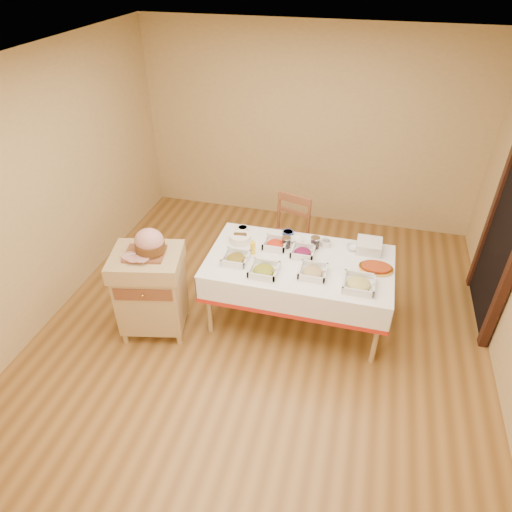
{
  "coord_description": "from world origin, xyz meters",
  "views": [
    {
      "loc": [
        0.81,
        -3.32,
        3.38
      ],
      "look_at": [
        -0.12,
        0.2,
        0.81
      ],
      "focal_mm": 32.0,
      "sensor_mm": 36.0,
      "label": 1
    }
  ],
  "objects_px": {
    "dining_chair": "(287,237)",
    "bread_basket": "(240,238)",
    "butcher_cart": "(151,288)",
    "plate_stack": "(369,246)",
    "preserve_jar_left": "(286,243)",
    "preserve_jar_right": "(315,243)",
    "brass_platter": "(376,268)",
    "mustard_bottle": "(253,247)",
    "ham_on_board": "(149,244)",
    "dining_table": "(299,274)"
  },
  "relations": [
    {
      "from": "preserve_jar_left",
      "to": "ham_on_board",
      "type": "bearing_deg",
      "value": -149.73
    },
    {
      "from": "preserve_jar_left",
      "to": "mustard_bottle",
      "type": "relative_size",
      "value": 0.7
    },
    {
      "from": "preserve_jar_right",
      "to": "brass_platter",
      "type": "relative_size",
      "value": 0.37
    },
    {
      "from": "butcher_cart",
      "to": "plate_stack",
      "type": "bearing_deg",
      "value": 23.23
    },
    {
      "from": "butcher_cart",
      "to": "plate_stack",
      "type": "relative_size",
      "value": 3.77
    },
    {
      "from": "ham_on_board",
      "to": "brass_platter",
      "type": "relative_size",
      "value": 1.2
    },
    {
      "from": "dining_table",
      "to": "dining_chair",
      "type": "distance_m",
      "value": 0.81
    },
    {
      "from": "mustard_bottle",
      "to": "butcher_cart",
      "type": "bearing_deg",
      "value": -150.47
    },
    {
      "from": "preserve_jar_left",
      "to": "bread_basket",
      "type": "height_order",
      "value": "preserve_jar_left"
    },
    {
      "from": "butcher_cart",
      "to": "preserve_jar_left",
      "type": "relative_size",
      "value": 7.92
    },
    {
      "from": "ham_on_board",
      "to": "preserve_jar_right",
      "type": "distance_m",
      "value": 1.65
    },
    {
      "from": "ham_on_board",
      "to": "preserve_jar_right",
      "type": "height_order",
      "value": "ham_on_board"
    },
    {
      "from": "dining_chair",
      "to": "preserve_jar_left",
      "type": "relative_size",
      "value": 8.41
    },
    {
      "from": "brass_platter",
      "to": "preserve_jar_left",
      "type": "bearing_deg",
      "value": 170.16
    },
    {
      "from": "dining_chair",
      "to": "preserve_jar_right",
      "type": "bearing_deg",
      "value": -52.75
    },
    {
      "from": "mustard_bottle",
      "to": "plate_stack",
      "type": "bearing_deg",
      "value": 17.66
    },
    {
      "from": "mustard_bottle",
      "to": "brass_platter",
      "type": "distance_m",
      "value": 1.21
    },
    {
      "from": "dining_chair",
      "to": "brass_platter",
      "type": "relative_size",
      "value": 3.04
    },
    {
      "from": "preserve_jar_right",
      "to": "plate_stack",
      "type": "height_order",
      "value": "preserve_jar_right"
    },
    {
      "from": "butcher_cart",
      "to": "brass_platter",
      "type": "xyz_separation_m",
      "value": [
        2.11,
        0.55,
        0.25
      ]
    },
    {
      "from": "butcher_cart",
      "to": "plate_stack",
      "type": "height_order",
      "value": "butcher_cart"
    },
    {
      "from": "preserve_jar_left",
      "to": "preserve_jar_right",
      "type": "distance_m",
      "value": 0.29
    },
    {
      "from": "butcher_cart",
      "to": "preserve_jar_right",
      "type": "relative_size",
      "value": 7.63
    },
    {
      "from": "dining_chair",
      "to": "brass_platter",
      "type": "distance_m",
      "value": 1.26
    },
    {
      "from": "dining_table",
      "to": "butcher_cart",
      "type": "distance_m",
      "value": 1.48
    },
    {
      "from": "dining_table",
      "to": "dining_chair",
      "type": "relative_size",
      "value": 1.84
    },
    {
      "from": "bread_basket",
      "to": "plate_stack",
      "type": "xyz_separation_m",
      "value": [
        1.3,
        0.18,
        0.01
      ]
    },
    {
      "from": "dining_table",
      "to": "bread_basket",
      "type": "distance_m",
      "value": 0.71
    },
    {
      "from": "dining_table",
      "to": "ham_on_board",
      "type": "xyz_separation_m",
      "value": [
        -1.34,
        -0.48,
        0.44
      ]
    },
    {
      "from": "dining_chair",
      "to": "bread_basket",
      "type": "relative_size",
      "value": 4.5
    },
    {
      "from": "ham_on_board",
      "to": "plate_stack",
      "type": "height_order",
      "value": "ham_on_board"
    },
    {
      "from": "dining_chair",
      "to": "ham_on_board",
      "type": "bearing_deg",
      "value": -130.72
    },
    {
      "from": "dining_table",
      "to": "brass_platter",
      "type": "distance_m",
      "value": 0.75
    },
    {
      "from": "preserve_jar_left",
      "to": "plate_stack",
      "type": "bearing_deg",
      "value": 10.9
    },
    {
      "from": "bread_basket",
      "to": "butcher_cart",
      "type": "bearing_deg",
      "value": -136.17
    },
    {
      "from": "dining_chair",
      "to": "preserve_jar_left",
      "type": "height_order",
      "value": "dining_chair"
    },
    {
      "from": "preserve_jar_right",
      "to": "butcher_cart",
      "type": "bearing_deg",
      "value": -152.45
    },
    {
      "from": "mustard_bottle",
      "to": "bread_basket",
      "type": "distance_m",
      "value": 0.26
    },
    {
      "from": "ham_on_board",
      "to": "preserve_jar_right",
      "type": "relative_size",
      "value": 3.19
    },
    {
      "from": "mustard_bottle",
      "to": "dining_chair",
      "type": "bearing_deg",
      "value": 74.89
    },
    {
      "from": "ham_on_board",
      "to": "mustard_bottle",
      "type": "xyz_separation_m",
      "value": [
        0.87,
        0.48,
        -0.21
      ]
    },
    {
      "from": "dining_chair",
      "to": "mustard_bottle",
      "type": "relative_size",
      "value": 5.89
    },
    {
      "from": "bread_basket",
      "to": "plate_stack",
      "type": "distance_m",
      "value": 1.32
    },
    {
      "from": "dining_table",
      "to": "bread_basket",
      "type": "relative_size",
      "value": 8.27
    },
    {
      "from": "plate_stack",
      "to": "brass_platter",
      "type": "height_order",
      "value": "plate_stack"
    },
    {
      "from": "preserve_jar_right",
      "to": "plate_stack",
      "type": "bearing_deg",
      "value": 9.72
    },
    {
      "from": "ham_on_board",
      "to": "brass_platter",
      "type": "xyz_separation_m",
      "value": [
        2.07,
        0.52,
        -0.26
      ]
    },
    {
      "from": "butcher_cart",
      "to": "brass_platter",
      "type": "bearing_deg",
      "value": 14.71
    },
    {
      "from": "dining_chair",
      "to": "ham_on_board",
      "type": "xyz_separation_m",
      "value": [
        -1.07,
        -1.25,
        0.53
      ]
    },
    {
      "from": "butcher_cart",
      "to": "bread_basket",
      "type": "bearing_deg",
      "value": 43.83
    }
  ]
}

